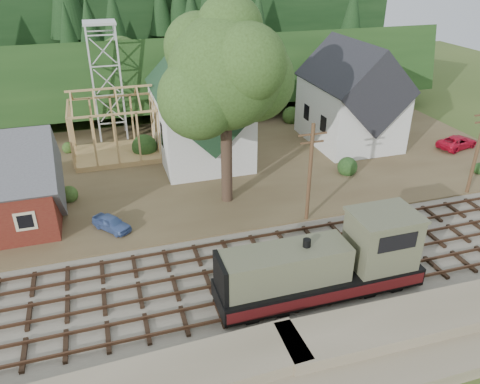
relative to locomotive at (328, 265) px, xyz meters
name	(u,v)px	position (x,y,z in m)	size (l,w,h in m)	color
ground	(240,279)	(-4.55, 3.00, -2.18)	(140.00, 140.00, 0.00)	#384C1E
embankment	(291,383)	(-4.55, -5.50, -2.18)	(64.00, 5.00, 1.60)	#7F7259
railroad_bed	(240,278)	(-4.55, 3.00, -2.10)	(64.00, 11.00, 0.16)	#726B5B
village_flat	(185,166)	(-4.55, 21.00, -2.03)	(64.00, 26.00, 0.30)	brown
hillside	(151,100)	(-4.55, 45.00, -2.18)	(70.00, 28.00, 8.00)	#1E3F19
ridge	(139,74)	(-4.55, 61.00, -2.18)	(80.00, 20.00, 12.00)	black
church	(199,109)	(-2.55, 22.68, 3.00)	(8.40, 15.17, 13.00)	silver
farmhouse	(351,100)	(13.45, 22.00, 2.68)	(8.40, 10.80, 10.60)	silver
timber_frame	(114,128)	(-10.55, 25.00, 1.08)	(8.20, 6.20, 6.99)	tan
lattice_tower	(102,46)	(-10.55, 31.00, 7.85)	(3.20, 3.20, 12.12)	silver
big_tree	(227,80)	(-2.38, 13.08, 8.04)	(10.90, 8.40, 14.70)	#38281E
telegraph_pole_near	(310,172)	(2.45, 8.20, 2.07)	(2.20, 0.28, 8.00)	#4C331E
telegraph_pole_far	(478,149)	(17.45, 8.20, 2.07)	(2.20, 0.28, 8.00)	#4C331E
locomotive	(328,265)	(0.00, 0.00, 0.00)	(12.41, 3.10, 4.95)	black
car_blue	(112,223)	(-11.97, 11.02, -1.33)	(1.30, 3.22, 1.10)	#4F6BA9
car_red	(457,142)	(23.45, 16.83, -1.24)	(2.14, 4.64, 1.29)	red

